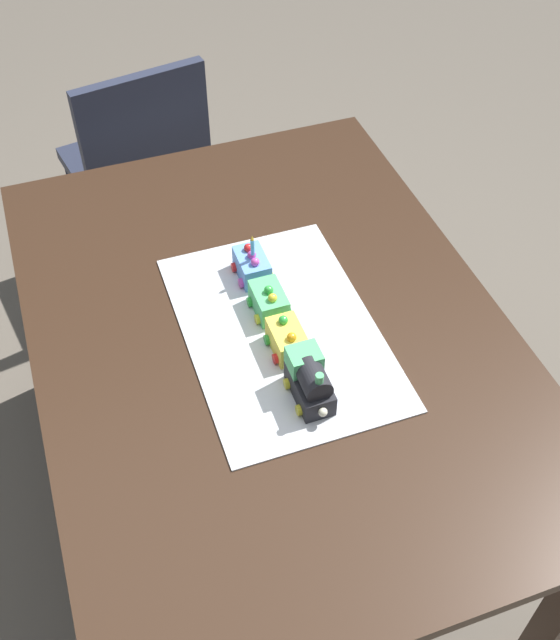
{
  "coord_description": "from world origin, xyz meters",
  "views": [
    {
      "loc": [
        -1.05,
        0.35,
        1.96
      ],
      "look_at": [
        -0.01,
        -0.02,
        0.77
      ],
      "focal_mm": 42.86,
      "sensor_mm": 36.0,
      "label": 1
    }
  ],
  "objects_px": {
    "cake_locomotive": "(310,380)",
    "cake_car_flatbed_lemon": "(287,339)",
    "cake_car_tanker_sky_blue": "(252,266)",
    "birthday_candle": "(252,245)",
    "chair": "(140,169)",
    "cake_car_hopper_mint_green": "(269,301)",
    "dining_table": "(270,360)"
  },
  "relations": [
    {
      "from": "cake_car_flatbed_lemon",
      "to": "dining_table",
      "type": "bearing_deg",
      "value": 12.0
    },
    {
      "from": "cake_car_tanker_sky_blue",
      "to": "birthday_candle",
      "type": "xyz_separation_m",
      "value": [
        -0.01,
        0.0,
        0.07
      ]
    },
    {
      "from": "dining_table",
      "to": "birthday_candle",
      "type": "relative_size",
      "value": 26.0
    },
    {
      "from": "chair",
      "to": "cake_car_hopper_mint_green",
      "type": "distance_m",
      "value": 1.04
    },
    {
      "from": "dining_table",
      "to": "chair",
      "type": "distance_m",
      "value": 1.05
    },
    {
      "from": "cake_locomotive",
      "to": "cake_car_flatbed_lemon",
      "type": "bearing_deg",
      "value": -0.0
    },
    {
      "from": "dining_table",
      "to": "cake_car_tanker_sky_blue",
      "type": "distance_m",
      "value": 0.22
    },
    {
      "from": "chair",
      "to": "birthday_candle",
      "type": "bearing_deg",
      "value": 87.08
    },
    {
      "from": "birthday_candle",
      "to": "cake_locomotive",
      "type": "bearing_deg",
      "value": -180.0
    },
    {
      "from": "cake_car_hopper_mint_green",
      "to": "chair",
      "type": "bearing_deg",
      "value": 6.32
    },
    {
      "from": "cake_locomotive",
      "to": "cake_car_hopper_mint_green",
      "type": "xyz_separation_m",
      "value": [
        0.25,
        -0.0,
        -0.02
      ]
    },
    {
      "from": "dining_table",
      "to": "cake_car_tanker_sky_blue",
      "type": "height_order",
      "value": "cake_car_tanker_sky_blue"
    },
    {
      "from": "cake_car_flatbed_lemon",
      "to": "birthday_candle",
      "type": "height_order",
      "value": "birthday_candle"
    },
    {
      "from": "dining_table",
      "to": "cake_car_hopper_mint_green",
      "type": "height_order",
      "value": "cake_car_hopper_mint_green"
    },
    {
      "from": "cake_car_flatbed_lemon",
      "to": "cake_locomotive",
      "type": "bearing_deg",
      "value": 180.0
    },
    {
      "from": "cake_car_flatbed_lemon",
      "to": "cake_car_hopper_mint_green",
      "type": "distance_m",
      "value": 0.12
    },
    {
      "from": "cake_car_hopper_mint_green",
      "to": "birthday_candle",
      "type": "xyz_separation_m",
      "value": [
        0.11,
        0.0,
        0.07
      ]
    },
    {
      "from": "chair",
      "to": "cake_car_tanker_sky_blue",
      "type": "bearing_deg",
      "value": 87.15
    },
    {
      "from": "chair",
      "to": "cake_car_flatbed_lemon",
      "type": "relative_size",
      "value": 8.6
    },
    {
      "from": "dining_table",
      "to": "cake_locomotive",
      "type": "xyz_separation_m",
      "value": [
        -0.2,
        -0.01,
        0.16
      ]
    },
    {
      "from": "cake_locomotive",
      "to": "dining_table",
      "type": "bearing_deg",
      "value": 4.27
    },
    {
      "from": "chair",
      "to": "cake_car_flatbed_lemon",
      "type": "height_order",
      "value": "chair"
    },
    {
      "from": "cake_car_hopper_mint_green",
      "to": "birthday_candle",
      "type": "relative_size",
      "value": 1.86
    },
    {
      "from": "cake_locomotive",
      "to": "cake_car_hopper_mint_green",
      "type": "relative_size",
      "value": 1.4
    },
    {
      "from": "dining_table",
      "to": "cake_car_tanker_sky_blue",
      "type": "relative_size",
      "value": 14.0
    },
    {
      "from": "dining_table",
      "to": "cake_car_flatbed_lemon",
      "type": "xyz_separation_m",
      "value": [
        -0.07,
        -0.01,
        0.14
      ]
    },
    {
      "from": "dining_table",
      "to": "cake_car_hopper_mint_green",
      "type": "xyz_separation_m",
      "value": [
        0.05,
        -0.01,
        0.14
      ]
    },
    {
      "from": "cake_locomotive",
      "to": "cake_car_flatbed_lemon",
      "type": "distance_m",
      "value": 0.13
    },
    {
      "from": "dining_table",
      "to": "chair",
      "type": "height_order",
      "value": "chair"
    },
    {
      "from": "cake_locomotive",
      "to": "cake_car_flatbed_lemon",
      "type": "relative_size",
      "value": 1.4
    },
    {
      "from": "chair",
      "to": "cake_car_hopper_mint_green",
      "type": "bearing_deg",
      "value": 86.3
    },
    {
      "from": "cake_car_hopper_mint_green",
      "to": "cake_car_flatbed_lemon",
      "type": "bearing_deg",
      "value": 180.0
    }
  ]
}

